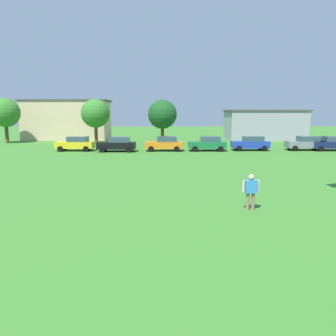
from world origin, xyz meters
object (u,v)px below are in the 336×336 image
(parked_car_gray_5, at_px, (307,143))
(tree_far_right, at_px, (164,114))
(parked_car_navy_6, at_px, (333,143))
(tree_far_left, at_px, (7,113))
(parked_car_yellow_0, at_px, (78,143))
(parked_car_green_3, at_px, (209,144))
(parked_car_black_1, at_px, (119,144))
(parked_car_orange_2, at_px, (166,144))
(tree_center, at_px, (97,114))
(adult_bystander, at_px, (252,189))
(parked_car_blue_4, at_px, (252,143))

(parked_car_gray_5, relative_size, tree_far_right, 0.70)
(parked_car_navy_6, bearing_deg, parked_car_gray_5, -5.82)
(tree_far_left, bearing_deg, tree_far_right, -6.63)
(parked_car_yellow_0, height_order, parked_car_green_3, same)
(parked_car_black_1, xyz_separation_m, parked_car_gray_5, (22.02, 1.33, 0.00))
(parked_car_orange_2, height_order, tree_far_left, tree_far_left)
(tree_center, bearing_deg, tree_far_right, -11.98)
(tree_far_right, bearing_deg, parked_car_navy_6, -19.42)
(parked_car_navy_6, distance_m, tree_center, 31.05)
(adult_bystander, distance_m, parked_car_orange_2, 23.53)
(adult_bystander, distance_m, tree_far_left, 43.13)
(parked_car_black_1, distance_m, tree_far_left, 21.13)
(tree_center, distance_m, tree_far_right, 9.85)
(tree_far_right, bearing_deg, tree_far_left, 173.37)
(parked_car_black_1, height_order, parked_car_navy_6, same)
(parked_car_orange_2, xyz_separation_m, tree_center, (-10.02, 9.39, 3.42))
(parked_car_gray_5, height_order, tree_far_right, tree_far_right)
(parked_car_navy_6, relative_size, tree_far_left, 0.66)
(parked_car_green_3, xyz_separation_m, tree_far_right, (-5.39, 7.30, 3.31))
(parked_car_blue_4, relative_size, parked_car_gray_5, 1.00)
(parked_car_yellow_0, relative_size, tree_far_right, 0.70)
(parked_car_blue_4, height_order, parked_car_gray_5, same)
(adult_bystander, relative_size, tree_far_left, 0.25)
(parked_car_green_3, bearing_deg, parked_car_yellow_0, -0.09)
(parked_car_yellow_0, relative_size, tree_far_left, 0.66)
(parked_car_green_3, relative_size, tree_far_right, 0.70)
(parked_car_yellow_0, height_order, tree_far_left, tree_far_left)
(parked_car_blue_4, relative_size, tree_far_left, 0.66)
(parked_car_black_1, bearing_deg, parked_car_gray_5, -176.54)
(parked_car_yellow_0, relative_size, parked_car_black_1, 1.00)
(parked_car_orange_2, xyz_separation_m, parked_car_gray_5, (16.62, 0.63, 0.00))
(parked_car_blue_4, bearing_deg, parked_car_green_3, 5.39)
(adult_bystander, relative_size, parked_car_black_1, 0.38)
(parked_car_gray_5, bearing_deg, tree_far_right, -21.54)
(adult_bystander, xyz_separation_m, parked_car_gray_5, (12.54, 23.80, -0.12))
(parked_car_blue_4, height_order, tree_far_left, tree_far_left)
(parked_car_yellow_0, relative_size, parked_car_orange_2, 1.00)
(parked_car_black_1, bearing_deg, tree_center, -65.39)
(parked_car_yellow_0, distance_m, parked_car_gray_5, 26.97)
(adult_bystander, xyz_separation_m, parked_car_navy_6, (15.40, 23.51, -0.12))
(parked_car_gray_5, bearing_deg, parked_car_navy_6, 174.18)
(adult_bystander, xyz_separation_m, tree_far_right, (-4.47, 30.52, 3.20))
(parked_car_yellow_0, height_order, tree_far_right, tree_far_right)
(adult_bystander, distance_m, parked_car_blue_4, 24.46)
(adult_bystander, distance_m, parked_car_gray_5, 26.91)
(adult_bystander, relative_size, tree_far_right, 0.27)
(parked_car_navy_6, bearing_deg, parked_car_orange_2, 1.01)
(parked_car_orange_2, xyz_separation_m, parked_car_blue_4, (10.13, 0.53, 0.00))
(parked_car_green_3, relative_size, tree_center, 0.68)
(adult_bystander, xyz_separation_m, parked_car_blue_4, (6.05, 23.70, -0.12))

